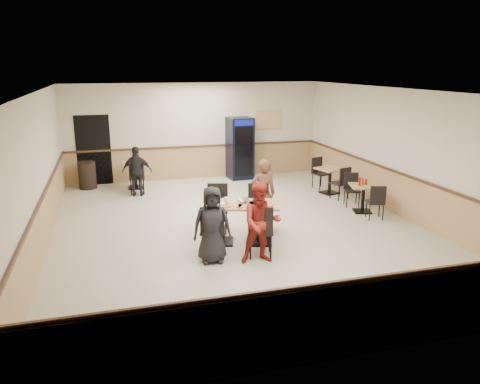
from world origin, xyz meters
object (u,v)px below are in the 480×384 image
object	(u,v)px
diner_man_opposite	(263,194)
trash_bin	(87,175)
back_table	(135,171)
diner_woman_left	(212,225)
diner_woman_right	(261,223)
side_table_near	(363,194)
pepsi_cooler	(240,148)
lone_diner	(137,171)
main_table	(240,217)
side_table_far	(330,177)

from	to	relation	value
diner_man_opposite	trash_bin	size ratio (longest dim) A/B	1.95
back_table	diner_woman_left	bearing A→B (deg)	-80.24
diner_woman_right	side_table_near	size ratio (longest dim) A/B	1.91
pepsi_cooler	diner_woman_left	bearing A→B (deg)	-114.60
trash_bin	back_table	bearing A→B (deg)	-14.38
diner_woman_right	lone_diner	world-z (taller)	diner_woman_right
main_table	side_table_far	bearing A→B (deg)	57.01
diner_woman_right	side_table_far	bearing A→B (deg)	57.06
pepsi_cooler	main_table	bearing A→B (deg)	-110.19
diner_woman_left	trash_bin	xyz separation A→B (m)	(-2.37, 6.19, -0.32)
diner_woman_right	trash_bin	world-z (taller)	diner_woman_right
diner_woman_left	diner_woman_right	size ratio (longest dim) A/B	0.94
main_table	side_table_near	xyz separation A→B (m)	(3.47, 1.16, -0.10)
diner_man_opposite	lone_diner	world-z (taller)	diner_man_opposite
diner_man_opposite	side_table_near	xyz separation A→B (m)	(2.72, 0.40, -0.32)
side_table_far	diner_man_opposite	bearing A→B (deg)	-140.91
diner_man_opposite	trash_bin	bearing A→B (deg)	-46.40
diner_man_opposite	side_table_near	size ratio (longest dim) A/B	1.97
main_table	back_table	world-z (taller)	main_table
diner_woman_left	diner_woman_right	distance (m)	0.89
diner_man_opposite	pepsi_cooler	world-z (taller)	pepsi_cooler
main_table	diner_man_opposite	xyz separation A→B (m)	(0.75, 0.77, 0.22)
diner_woman_right	diner_man_opposite	xyz separation A→B (m)	(0.64, 1.78, 0.02)
trash_bin	diner_woman_left	bearing A→B (deg)	-69.06
side_table_far	pepsi_cooler	world-z (taller)	pepsi_cooler
side_table_far	trash_bin	xyz separation A→B (m)	(-6.59, 2.44, -0.09)
side_table_far	trash_bin	bearing A→B (deg)	159.67
diner_woman_left	side_table_near	world-z (taller)	diner_woman_left
side_table_near	back_table	size ratio (longest dim) A/B	1.03
back_table	trash_bin	distance (m)	1.41
side_table_near	lone_diner	bearing A→B (deg)	149.78
lone_diner	side_table_far	world-z (taller)	lone_diner
diner_woman_left	pepsi_cooler	bearing A→B (deg)	76.05
main_table	lone_diner	size ratio (longest dim) A/B	1.24
side_table_far	trash_bin	distance (m)	7.03
pepsi_cooler	diner_man_opposite	bearing A→B (deg)	-104.05
side_table_far	pepsi_cooler	size ratio (longest dim) A/B	0.43
side_table_far	side_table_near	bearing A→B (deg)	-90.12
side_table_far	pepsi_cooler	xyz separation A→B (m)	(-1.93, 2.49, 0.48)
diner_woman_right	side_table_near	bearing A→B (deg)	40.11
lone_diner	trash_bin	xyz separation A→B (m)	(-1.36, 1.22, -0.29)
diner_woman_left	lone_diner	bearing A→B (deg)	107.68
diner_woman_left	side_table_near	xyz separation A→B (m)	(4.22, 1.93, -0.26)
diner_man_opposite	side_table_near	world-z (taller)	diner_man_opposite
diner_woman_right	lone_diner	bearing A→B (deg)	116.74
pepsi_cooler	side_table_far	bearing A→B (deg)	-56.58
pepsi_cooler	trash_bin	distance (m)	4.70
diner_woman_right	pepsi_cooler	size ratio (longest dim) A/B	0.78
main_table	diner_woman_right	size ratio (longest dim) A/B	1.13
diner_woman_right	lone_diner	distance (m)	5.55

